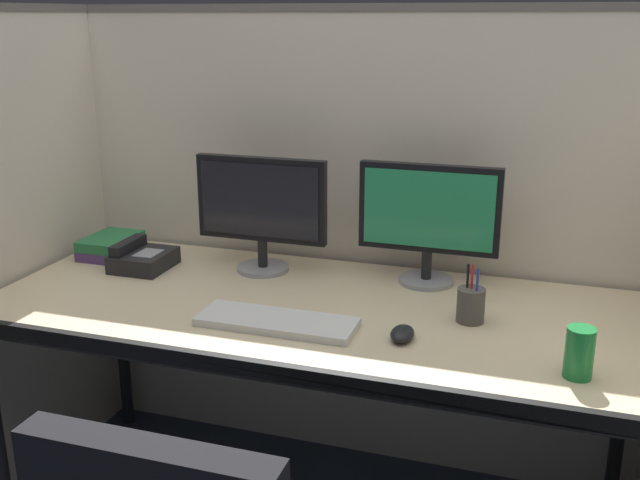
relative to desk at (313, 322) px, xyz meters
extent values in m
cube|color=beige|center=(0.00, 0.46, 0.08)|extent=(2.20, 0.05, 1.55)
cube|color=#605B56|center=(0.00, 0.46, 0.87)|extent=(2.21, 0.06, 0.02)
cube|color=beige|center=(-0.99, -0.09, 0.08)|extent=(0.05, 1.40, 1.55)
cube|color=beige|center=(0.00, 0.01, 0.03)|extent=(1.90, 0.80, 0.04)
cube|color=black|center=(0.00, -0.38, 0.03)|extent=(1.90, 0.02, 0.05)
cylinder|color=black|center=(-0.89, 0.35, -0.34)|extent=(0.04, 0.04, 0.70)
cylinder|color=black|center=(0.89, 0.35, -0.34)|extent=(0.04, 0.04, 0.70)
cylinder|color=gray|center=(-0.25, 0.24, 0.06)|extent=(0.17, 0.17, 0.01)
cylinder|color=black|center=(-0.25, 0.24, 0.11)|extent=(0.03, 0.03, 0.09)
cube|color=black|center=(-0.25, 0.24, 0.29)|extent=(0.43, 0.03, 0.27)
cube|color=black|center=(-0.25, 0.22, 0.29)|extent=(0.39, 0.01, 0.23)
cylinder|color=gray|center=(0.27, 0.29, 0.06)|extent=(0.17, 0.17, 0.01)
cylinder|color=black|center=(0.27, 0.29, 0.11)|extent=(0.03, 0.03, 0.09)
cube|color=black|center=(0.27, 0.29, 0.29)|extent=(0.43, 0.03, 0.27)
cube|color=#268C59|center=(0.27, 0.27, 0.29)|extent=(0.39, 0.01, 0.23)
cube|color=silver|center=(-0.05, -0.16, 0.06)|extent=(0.43, 0.15, 0.02)
ellipsoid|color=black|center=(0.29, -0.15, 0.07)|extent=(0.06, 0.10, 0.03)
cylinder|color=#59595B|center=(0.29, -0.13, 0.08)|extent=(0.01, 0.01, 0.01)
cylinder|color=#197233|center=(0.71, -0.22, 0.11)|extent=(0.07, 0.07, 0.12)
cube|color=black|center=(-0.63, 0.14, 0.08)|extent=(0.17, 0.19, 0.06)
cube|color=black|center=(-0.69, 0.14, 0.12)|extent=(0.04, 0.17, 0.03)
cube|color=gray|center=(-0.61, 0.13, 0.11)|extent=(0.07, 0.09, 0.00)
cube|color=#4C3366|center=(-0.82, 0.23, 0.07)|extent=(0.15, 0.21, 0.03)
cube|color=#26723F|center=(-0.82, 0.23, 0.10)|extent=(0.15, 0.21, 0.03)
cylinder|color=#4C4742|center=(0.44, 0.03, 0.10)|extent=(0.08, 0.08, 0.09)
cylinder|color=red|center=(0.44, 0.03, 0.14)|extent=(0.01, 0.01, 0.15)
cylinder|color=#263FB2|center=(0.46, 0.02, 0.13)|extent=(0.01, 0.01, 0.15)
cylinder|color=black|center=(0.43, 0.03, 0.13)|extent=(0.01, 0.01, 0.15)
camera|label=1|loc=(0.62, -1.85, 0.85)|focal=41.12mm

